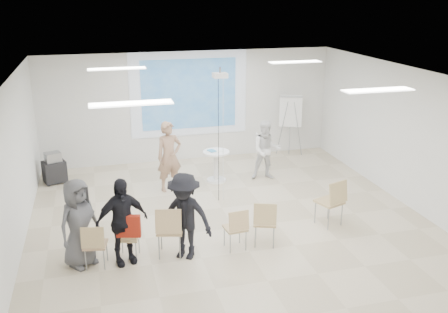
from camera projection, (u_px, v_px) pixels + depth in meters
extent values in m
cube|color=beige|center=(234.00, 230.00, 10.01)|extent=(8.00, 9.00, 0.10)
cube|color=white|center=(235.00, 76.00, 9.03)|extent=(8.00, 9.00, 0.10)
cube|color=silver|center=(189.00, 106.00, 13.69)|extent=(8.00, 0.10, 3.00)
cube|color=silver|center=(8.00, 176.00, 8.54)|extent=(0.10, 9.00, 3.00)
cube|color=silver|center=(419.00, 141.00, 10.51)|extent=(0.10, 9.00, 3.00)
cube|color=silver|center=(189.00, 94.00, 13.52)|extent=(3.20, 0.01, 2.30)
cube|color=#2D689C|center=(189.00, 94.00, 13.51)|extent=(2.60, 0.01, 1.90)
cylinder|color=white|center=(216.00, 180.00, 12.44)|extent=(0.61, 0.61, 0.05)
cylinder|color=white|center=(216.00, 167.00, 12.33)|extent=(0.17, 0.17, 0.71)
cylinder|color=white|center=(216.00, 152.00, 12.21)|extent=(0.84, 0.84, 0.04)
cube|color=white|center=(219.00, 151.00, 12.20)|extent=(0.26, 0.24, 0.01)
cube|color=#3E90BC|center=(212.00, 151.00, 12.20)|extent=(0.22, 0.26, 0.02)
imported|color=tan|center=(169.00, 152.00, 11.61)|extent=(0.78, 0.61, 1.89)
imported|color=white|center=(266.00, 147.00, 12.36)|extent=(0.91, 0.79, 1.66)
cube|color=white|center=(175.00, 136.00, 11.79)|extent=(0.06, 0.11, 0.04)
cube|color=white|center=(257.00, 134.00, 12.45)|extent=(0.06, 0.11, 0.04)
cube|color=tan|center=(96.00, 245.00, 8.49)|extent=(0.45, 0.45, 0.04)
cube|color=tan|center=(92.00, 238.00, 8.25)|extent=(0.39, 0.15, 0.36)
cylinder|color=gray|center=(86.00, 260.00, 8.40)|extent=(0.02, 0.02, 0.40)
cylinder|color=gray|center=(104.00, 260.00, 8.42)|extent=(0.02, 0.02, 0.40)
cylinder|color=gray|center=(89.00, 251.00, 8.70)|extent=(0.02, 0.02, 0.40)
cylinder|color=gray|center=(107.00, 251.00, 8.71)|extent=(0.02, 0.02, 0.40)
cube|color=tan|center=(128.00, 237.00, 8.77)|extent=(0.46, 0.46, 0.04)
cube|color=tan|center=(126.00, 230.00, 8.53)|extent=(0.38, 0.17, 0.35)
cylinder|color=#979A9F|center=(119.00, 252.00, 8.69)|extent=(0.02, 0.02, 0.39)
cylinder|color=gray|center=(136.00, 252.00, 8.69)|extent=(0.02, 0.02, 0.39)
cylinder|color=#95989E|center=(122.00, 243.00, 8.97)|extent=(0.02, 0.02, 0.39)
cylinder|color=gray|center=(139.00, 243.00, 8.97)|extent=(0.02, 0.02, 0.39)
cube|color=tan|center=(170.00, 230.00, 8.85)|extent=(0.55, 0.55, 0.04)
cube|color=tan|center=(168.00, 221.00, 8.56)|extent=(0.46, 0.20, 0.43)
cylinder|color=gray|center=(159.00, 247.00, 8.75)|extent=(0.03, 0.03, 0.47)
cylinder|color=gray|center=(180.00, 247.00, 8.75)|extent=(0.03, 0.03, 0.47)
cylinder|color=gray|center=(161.00, 238.00, 9.10)|extent=(0.03, 0.03, 0.47)
cylinder|color=#919399|center=(181.00, 237.00, 9.10)|extent=(0.03, 0.03, 0.47)
cube|color=tan|center=(235.00, 228.00, 9.09)|extent=(0.41, 0.41, 0.04)
cube|color=tan|center=(239.00, 221.00, 8.86)|extent=(0.38, 0.11, 0.36)
cylinder|color=gray|center=(230.00, 243.00, 8.97)|extent=(0.02, 0.02, 0.40)
cylinder|color=gray|center=(246.00, 241.00, 9.07)|extent=(0.02, 0.02, 0.40)
cylinder|color=gray|center=(224.00, 236.00, 9.24)|extent=(0.02, 0.02, 0.40)
cylinder|color=#93959B|center=(240.00, 233.00, 9.34)|extent=(0.02, 0.02, 0.40)
cube|color=tan|center=(265.00, 222.00, 9.23)|extent=(0.53, 0.53, 0.04)
cube|color=tan|center=(265.00, 214.00, 8.97)|extent=(0.42, 0.22, 0.40)
cylinder|color=#92959A|center=(255.00, 237.00, 9.16)|extent=(0.03, 0.03, 0.44)
cylinder|color=gray|center=(274.00, 238.00, 9.13)|extent=(0.03, 0.03, 0.44)
cylinder|color=gray|center=(256.00, 229.00, 9.48)|extent=(0.03, 0.03, 0.44)
cylinder|color=gray|center=(274.00, 229.00, 9.45)|extent=(0.03, 0.03, 0.44)
cube|color=tan|center=(329.00, 202.00, 10.00)|extent=(0.59, 0.59, 0.04)
cube|color=tan|center=(338.00, 193.00, 9.74)|extent=(0.47, 0.24, 0.44)
cylinder|color=gray|center=(328.00, 219.00, 9.83)|extent=(0.03, 0.03, 0.48)
cylinder|color=gray|center=(342.00, 214.00, 10.03)|extent=(0.03, 0.03, 0.48)
cylinder|color=gray|center=(315.00, 212.00, 10.12)|extent=(0.03, 0.03, 0.48)
cylinder|color=gray|center=(328.00, 208.00, 10.32)|extent=(0.03, 0.03, 0.48)
cube|color=#9E2313|center=(128.00, 226.00, 8.46)|extent=(0.42, 0.20, 0.40)
imported|color=black|center=(170.00, 228.00, 8.85)|extent=(0.41, 0.34, 0.03)
imported|color=black|center=(121.00, 215.00, 8.46)|extent=(1.17, 0.87, 1.79)
imported|color=black|center=(184.00, 211.00, 8.63)|extent=(1.32, 1.17, 1.79)
imported|color=#56565B|center=(78.00, 218.00, 8.40)|extent=(1.02, 0.97, 1.76)
cylinder|color=gray|center=(282.00, 129.00, 14.11)|extent=(0.22, 0.29, 1.59)
cylinder|color=#95989D|center=(298.00, 129.00, 14.06)|extent=(0.35, 0.08, 1.59)
cylinder|color=gray|center=(290.00, 126.00, 14.36)|extent=(0.15, 0.34, 1.58)
cube|color=white|center=(291.00, 111.00, 14.03)|extent=(0.65, 0.40, 0.89)
cube|color=gray|center=(291.00, 97.00, 13.94)|extent=(0.62, 0.29, 0.06)
cube|color=black|center=(55.00, 171.00, 12.27)|extent=(0.62, 0.56, 0.52)
cube|color=gray|center=(53.00, 157.00, 12.15)|extent=(0.44, 0.41, 0.23)
cylinder|color=black|center=(49.00, 185.00, 12.12)|extent=(0.08, 0.08, 0.06)
cylinder|color=black|center=(66.00, 181.00, 12.34)|extent=(0.08, 0.08, 0.06)
cylinder|color=black|center=(45.00, 181.00, 12.36)|extent=(0.08, 0.08, 0.06)
cylinder|color=black|center=(62.00, 178.00, 12.58)|extent=(0.08, 0.08, 0.06)
cube|color=white|center=(220.00, 75.00, 10.50)|extent=(0.30, 0.25, 0.10)
cylinder|color=gray|center=(220.00, 70.00, 10.47)|extent=(0.04, 0.04, 0.14)
cylinder|color=black|center=(218.00, 142.00, 10.87)|extent=(0.01, 0.01, 2.77)
cylinder|color=white|center=(223.00, 142.00, 10.88)|extent=(0.01, 0.01, 2.77)
cube|color=white|center=(117.00, 69.00, 10.40)|extent=(1.20, 0.30, 0.02)
cube|color=white|center=(295.00, 62.00, 11.38)|extent=(1.20, 0.30, 0.02)
cube|color=white|center=(131.00, 104.00, 7.19)|extent=(1.20, 0.30, 0.02)
cube|color=white|center=(378.00, 90.00, 8.17)|extent=(1.20, 0.30, 0.02)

